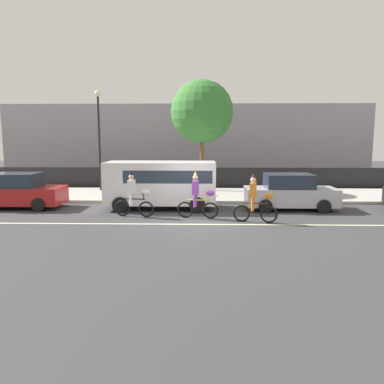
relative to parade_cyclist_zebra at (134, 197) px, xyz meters
The scene contains 13 objects.
ground_plane 2.77m from the parade_cyclist_zebra, 18.68° to the right, with size 80.00×80.00×0.00m, color #38383A.
road_centre_line 2.96m from the parade_cyclist_zebra, 28.28° to the right, with size 36.00×0.14×0.01m, color beige.
sidewalk_curb 6.23m from the parade_cyclist_zebra, 66.13° to the left, with size 60.00×5.00×0.15m, color #ADAAA3.
fence_line 8.91m from the parade_cyclist_zebra, 73.70° to the left, with size 40.00×0.08×1.40m, color black.
building_backdrop 17.35m from the parade_cyclist_zebra, 84.76° to the left, with size 28.00×8.00×5.81m, color #99939E.
parade_cyclist_zebra is the anchor object (origin of this frame).
parade_cyclist_purple 2.66m from the parade_cyclist_zebra, ahead, with size 1.71×0.52×1.92m.
parade_cyclist_orange 4.98m from the parade_cyclist_zebra, 10.73° to the right, with size 1.69×0.56×1.92m.
parked_van_white 2.15m from the parade_cyclist_zebra, 62.00° to the left, with size 5.00×2.22×2.18m.
parked_car_red 6.08m from the parade_cyclist_zebra, 162.29° to the left, with size 4.10×1.92×1.64m.
parked_car_silver 7.08m from the parade_cyclist_zebra, 14.88° to the left, with size 4.10×1.92×1.64m.
street_lamp_post 8.27m from the parade_cyclist_zebra, 115.28° to the left, with size 0.36×0.36×5.86m.
street_tree_near_lamp 8.78m from the parade_cyclist_zebra, 69.07° to the left, with size 3.71×3.71×6.52m.
Camera 1 is at (0.29, -14.40, 3.24)m, focal length 35.00 mm.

